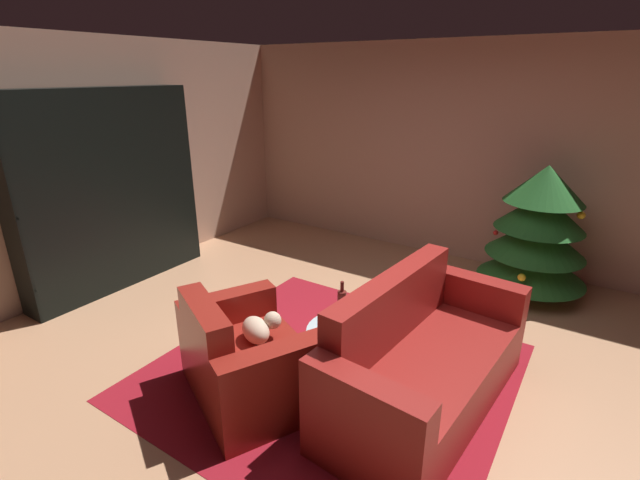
{
  "coord_description": "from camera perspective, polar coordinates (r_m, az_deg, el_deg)",
  "views": [
    {
      "loc": [
        1.43,
        -2.67,
        2.24
      ],
      "look_at": [
        -0.43,
        0.2,
        0.97
      ],
      "focal_mm": 25.37,
      "sensor_mm": 36.0,
      "label": 1
    }
  ],
  "objects": [
    {
      "name": "coffee_table",
      "position": [
        3.4,
        3.81,
        -12.05
      ],
      "size": [
        0.65,
        0.65,
        0.47
      ],
      "color": "black",
      "rests_on": "ground"
    },
    {
      "name": "area_rug",
      "position": [
        3.75,
        1.4,
        -16.2
      ],
      "size": [
        2.61,
        2.53,
        0.01
      ],
      "primitive_type": "cube",
      "color": "maroon",
      "rests_on": "ground"
    },
    {
      "name": "ground_plane",
      "position": [
        3.77,
        4.06,
        -16.09
      ],
      "size": [
        7.63,
        7.63,
        0.0
      ],
      "primitive_type": "plane",
      "color": "tan"
    },
    {
      "name": "book_stack_on_table",
      "position": [
        3.4,
        4.38,
        -10.35
      ],
      "size": [
        0.23,
        0.16,
        0.08
      ],
      "color": "#325591",
      "rests_on": "coffee_table"
    },
    {
      "name": "armchair_red",
      "position": [
        3.41,
        -9.35,
        -14.7
      ],
      "size": [
        1.27,
        1.15,
        0.82
      ],
      "color": "maroon",
      "rests_on": "ground"
    },
    {
      "name": "couch_red",
      "position": [
        3.36,
        12.67,
        -15.01
      ],
      "size": [
        0.96,
        1.88,
        0.92
      ],
      "color": "maroon",
      "rests_on": "ground"
    },
    {
      "name": "wall_back",
      "position": [
        5.79,
        18.56,
        10.08
      ],
      "size": [
        6.48,
        0.06,
        2.61
      ],
      "primitive_type": "cube",
      "color": "tan",
      "rests_on": "ground"
    },
    {
      "name": "decorated_tree",
      "position": [
        5.17,
        25.76,
        0.98
      ],
      "size": [
        1.09,
        1.09,
        1.39
      ],
      "color": "brown",
      "rests_on": "ground"
    },
    {
      "name": "wall_left",
      "position": [
        5.44,
        -26.87,
        8.34
      ],
      "size": [
        0.06,
        5.77,
        2.61
      ],
      "primitive_type": "cube",
      "color": "tan",
      "rests_on": "ground"
    },
    {
      "name": "bookshelf_unit",
      "position": [
        5.35,
        -23.89,
        5.7
      ],
      "size": [
        0.34,
        2.0,
        2.11
      ],
      "color": "black",
      "rests_on": "ground"
    },
    {
      "name": "bottle_on_table",
      "position": [
        3.46,
        2.76,
        -8.11
      ],
      "size": [
        0.07,
        0.07,
        0.32
      ],
      "color": "maroon",
      "rests_on": "coffee_table"
    }
  ]
}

